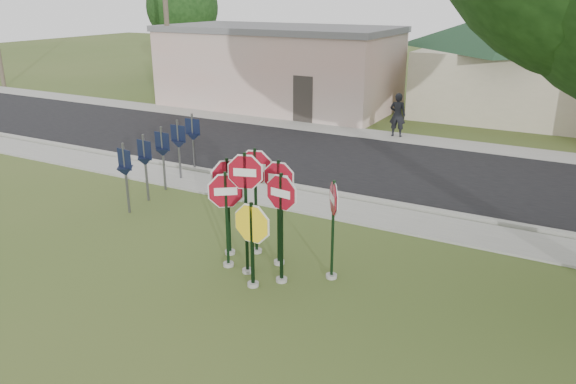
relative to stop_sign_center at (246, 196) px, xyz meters
The scene contains 19 objects.
ground 2.08m from the stop_sign_center, 80.55° to the right, with size 120.00×120.00×0.00m, color #3D5520.
sidewalk_near 4.77m from the stop_sign_center, 87.70° to the left, with size 60.00×1.60×0.06m, color gray.
road 9.10m from the stop_sign_center, 88.86° to the left, with size 60.00×7.00×0.04m, color black.
sidewalk_far 13.35m from the stop_sign_center, 89.23° to the left, with size 60.00×1.60×0.06m, color gray.
curb 5.70m from the stop_sign_center, 88.12° to the left, with size 60.00×0.20×0.14m, color gray.
stop_sign_center is the anchor object (origin of this frame).
stop_sign_yellow 0.88m from the stop_sign_center, 47.11° to the right, with size 1.16×0.24×1.98m.
stop_sign_left 0.66m from the stop_sign_center, behind, with size 0.87×0.65×2.32m.
stop_sign_right 0.88m from the stop_sign_center, ahead, with size 1.03×0.24×2.51m.
stop_sign_back_right 0.83m from the stop_sign_center, 59.87° to the left, with size 0.96×0.24×2.54m.
stop_sign_back_left 1.03m from the stop_sign_center, 110.38° to the left, with size 1.05×0.33×2.65m.
stop_sign_far_right 1.88m from the stop_sign_center, 20.88° to the left, with size 0.57×0.81×2.31m.
stop_sign_far_left 1.09m from the stop_sign_center, 145.79° to the left, with size 0.62×0.88×2.44m.
route_sign_row 6.27m from the stop_sign_center, 146.69° to the left, with size 1.43×4.63×2.00m.
building_stucco 19.09m from the stop_sign_center, 117.52° to the left, with size 12.20×6.20×4.20m.
building_house 21.13m from the stop_sign_center, 84.05° to the left, with size 11.60×11.60×6.20m.
utility_pole_near 20.02m from the stop_sign_center, 134.37° to the left, with size 2.20×0.26×9.50m.
bg_tree_left 30.47m from the stop_sign_center, 130.84° to the left, with size 4.90×4.90×7.35m.
pedestrian 13.38m from the stop_sign_center, 94.48° to the left, with size 0.67×0.44×1.84m, color black.
Camera 1 is at (5.88, -8.16, 5.77)m, focal length 35.00 mm.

